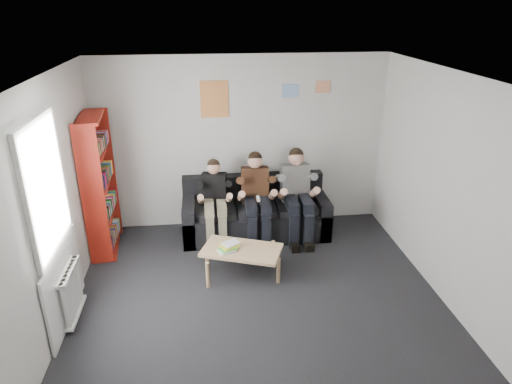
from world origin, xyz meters
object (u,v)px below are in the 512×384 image
Objects in this scene: sofa at (255,214)px; person_right at (297,196)px; person_middle at (257,198)px; coffee_table at (242,252)px; bookshelf at (100,185)px; person_left at (215,202)px.

sofa is 1.62× the size of person_right.
sofa is 0.41m from person_middle.
sofa is at bearing 75.34° from coffee_table.
person_right is at bearing -5.01° from bookshelf.
person_middle is at bearing 72.56° from coffee_table.
person_middle is at bearing -90.00° from sofa.
person_middle is (0.62, -0.01, 0.03)m from person_left.
person_middle is (2.23, 0.02, -0.33)m from bookshelf.
person_left is 1.24m from person_right.
coffee_table is at bearing -135.32° from person_right.
person_middle is at bearing 8.46° from person_left.
bookshelf is at bearing -177.36° from person_middle.
coffee_table is at bearing -104.66° from sofa.
bookshelf is 1.97× the size of coffee_table.
person_middle is 0.62m from person_right.
bookshelf is (-2.23, -0.23, 0.69)m from sofa.
bookshelf is at bearing 152.74° from coffee_table.
sofa is 0.75m from person_right.
person_right is (2.86, 0.02, -0.32)m from bookshelf.
person_right reaches higher than person_left.
bookshelf is at bearing -174.19° from sofa.
person_middle reaches higher than sofa.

